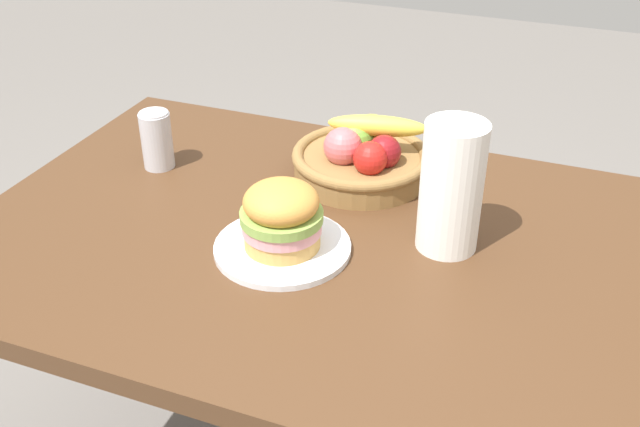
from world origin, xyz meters
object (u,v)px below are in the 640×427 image
at_px(sandwich, 281,216).
at_px(fruit_basket, 362,156).
at_px(paper_towel_roll, 451,187).
at_px(plate, 283,248).
at_px(soda_can, 157,140).

bearing_deg(sandwich, fruit_basket, 81.77).
relative_size(sandwich, paper_towel_roll, 0.61).
distance_m(plate, soda_can, 0.43).
bearing_deg(plate, soda_can, 152.00).
xyz_separation_m(sandwich, fruit_basket, (0.05, 0.31, -0.03)).
distance_m(fruit_basket, paper_towel_roll, 0.30).
height_order(plate, soda_can, soda_can).
height_order(soda_can, fruit_basket, fruit_basket).
height_order(soda_can, paper_towel_roll, paper_towel_roll).
xyz_separation_m(plate, soda_can, (-0.38, 0.20, 0.06)).
height_order(sandwich, soda_can, sandwich).
bearing_deg(sandwich, soda_can, 152.00).
bearing_deg(soda_can, plate, -28.00).
distance_m(plate, sandwich, 0.07).
distance_m(plate, fruit_basket, 0.32).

